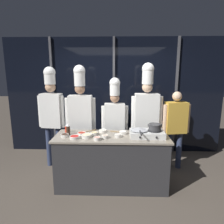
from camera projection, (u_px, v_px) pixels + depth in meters
ground_plane at (112, 185)px, 3.48m from camera, size 24.00×24.00×0.00m
window_wall_back at (114, 97)px, 4.73m from camera, size 5.09×0.09×2.70m
demo_counter at (112, 161)px, 3.39m from camera, size 1.88×0.67×0.90m
portable_stove at (147, 134)px, 3.25m from camera, size 0.55×0.37×0.11m
frying_pan at (139, 129)px, 3.23m from camera, size 0.28×0.49×0.04m
stock_pot at (155, 127)px, 3.22m from camera, size 0.22×0.20×0.11m
squeeze_bottle_chili at (67, 129)px, 3.45m from camera, size 0.06×0.06×0.15m
squeeze_bottle_soy at (68, 129)px, 3.34m from camera, size 0.06×0.06×0.19m
prep_bowl_ginger at (94, 133)px, 3.33m from camera, size 0.13×0.13×0.05m
prep_bowl_garlic at (103, 131)px, 3.49m from camera, size 0.13×0.13×0.04m
prep_bowl_chicken at (105, 136)px, 3.17m from camera, size 0.11×0.11×0.05m
prep_bowl_shrimp at (97, 138)px, 3.09m from camera, size 0.12×0.12×0.05m
prep_bowl_rice at (123, 132)px, 3.37m from camera, size 0.12×0.12×0.06m
prep_bowl_chili_flakes at (82, 133)px, 3.36m from camera, size 0.15×0.15×0.04m
prep_bowl_onion at (118, 135)px, 3.22m from camera, size 0.12×0.12×0.05m
prep_bowl_soy_glaze at (65, 135)px, 3.23m from camera, size 0.13×0.13×0.05m
prep_bowl_noodles at (87, 136)px, 3.20m from camera, size 0.17×0.17×0.06m
prep_bowl_bell_pepper at (75, 137)px, 3.16m from camera, size 0.16×0.16×0.04m
serving_spoon_slotted at (118, 132)px, 3.49m from camera, size 0.21×0.09×0.02m
serving_spoon_solid at (92, 130)px, 3.57m from camera, size 0.21×0.14×0.02m
chef_head at (52, 109)px, 3.95m from camera, size 0.53×0.25×2.03m
chef_sous at (81, 111)px, 3.90m from camera, size 0.59×0.24×2.06m
chef_line at (115, 118)px, 3.86m from camera, size 0.51×0.21×1.83m
chef_pastry at (147, 110)px, 3.88m from camera, size 0.60×0.24×2.10m
person_guest at (175, 123)px, 3.90m from camera, size 0.54×0.28×1.57m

